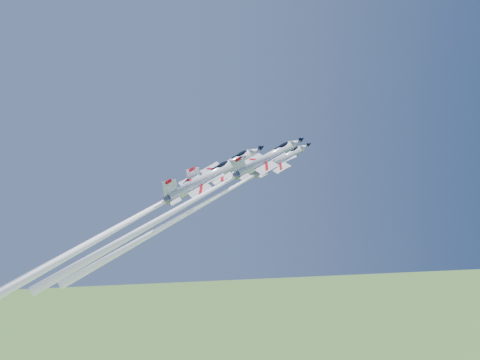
{
  "coord_description": "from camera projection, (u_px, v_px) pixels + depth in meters",
  "views": [
    {
      "loc": [
        -17.15,
        -106.07,
        113.72
      ],
      "look_at": [
        0.0,
        0.0,
        104.57
      ],
      "focal_mm": 40.0,
      "sensor_mm": 36.0,
      "label": 1
    }
  ],
  "objects": [
    {
      "name": "jet_slot",
      "position": [
        83.0,
        247.0,
        100.74
      ],
      "size": [
        55.38,
        19.16,
        51.46
      ],
      "rotation": [
        0.5,
        0.22,
        -1.34
      ],
      "color": "white"
    },
    {
      "name": "jet_left",
      "position": [
        144.0,
        213.0,
        108.5
      ],
      "size": [
        45.33,
        15.82,
        39.24
      ],
      "rotation": [
        0.5,
        0.22,
        -1.34
      ],
      "color": "white"
    },
    {
      "name": "jet_right",
      "position": [
        183.0,
        206.0,
        96.43
      ],
      "size": [
        41.09,
        14.2,
        36.2
      ],
      "rotation": [
        0.5,
        0.22,
        -1.34
      ],
      "color": "white"
    },
    {
      "name": "jet_lead",
      "position": [
        199.0,
        207.0,
        104.78
      ],
      "size": [
        40.86,
        14.12,
        37.9
      ],
      "rotation": [
        0.5,
        0.22,
        -1.34
      ],
      "color": "white"
    }
  ]
}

